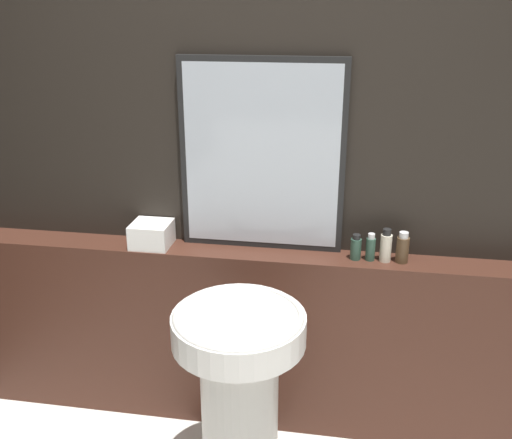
{
  "coord_description": "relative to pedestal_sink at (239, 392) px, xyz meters",
  "views": [
    {
      "loc": [
        0.45,
        -0.83,
        1.92
      ],
      "look_at": [
        0.09,
        1.35,
        1.08
      ],
      "focal_mm": 40.0,
      "sensor_mm": 36.0,
      "label": 1
    }
  ],
  "objects": [
    {
      "name": "shampoo_bottle",
      "position": [
        0.42,
        0.48,
        0.43
      ],
      "size": [
        0.05,
        0.05,
        0.11
      ],
      "color": "#2D4C3D",
      "rests_on": "vanity_counter"
    },
    {
      "name": "pedestal_sink",
      "position": [
        0.0,
        0.0,
        0.0
      ],
      "size": [
        0.5,
        0.5,
        0.86
      ],
      "color": "silver",
      "rests_on": "ground_plane"
    },
    {
      "name": "conditioner_bottle",
      "position": [
        0.48,
        0.48,
        0.43
      ],
      "size": [
        0.04,
        0.04,
        0.12
      ],
      "color": "#2D4C3D",
      "rests_on": "vanity_counter"
    },
    {
      "name": "lotion_bottle",
      "position": [
        0.54,
        0.48,
        0.44
      ],
      "size": [
        0.05,
        0.05,
        0.15
      ],
      "color": "beige",
      "rests_on": "vanity_counter"
    },
    {
      "name": "towel_stack",
      "position": [
        -0.49,
        0.48,
        0.43
      ],
      "size": [
        0.17,
        0.16,
        0.11
      ],
      "color": "white",
      "rests_on": "vanity_counter"
    },
    {
      "name": "mirror",
      "position": [
        -0.0,
        0.55,
        0.79
      ],
      "size": [
        0.71,
        0.03,
        0.83
      ],
      "color": "black",
      "rests_on": "vanity_counter"
    },
    {
      "name": "body_wash_bottle",
      "position": [
        0.61,
        0.48,
        0.44
      ],
      "size": [
        0.05,
        0.05,
        0.14
      ],
      "color": "#4C3823",
      "rests_on": "vanity_counter"
    },
    {
      "name": "vanity_counter",
      "position": [
        -0.09,
        0.48,
        -0.07
      ],
      "size": [
        2.81,
        0.18,
        0.89
      ],
      "color": "#422319",
      "rests_on": "ground_plane"
    },
    {
      "name": "wall_back",
      "position": [
        -0.09,
        0.6,
        0.74
      ],
      "size": [
        8.0,
        0.06,
        2.5
      ],
      "color": "black",
      "rests_on": "ground_plane"
    }
  ]
}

